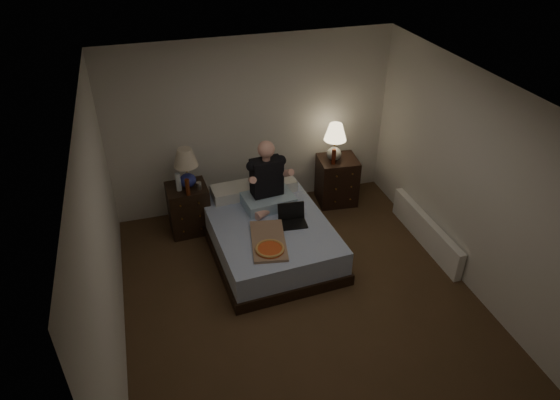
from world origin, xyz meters
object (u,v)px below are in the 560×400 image
object	(u,v)px
beer_bottle_left	(187,187)
radiator	(426,231)
soda_can	(199,186)
pizza_box	(270,249)
person	(268,176)
nightstand_left	(189,208)
water_bottle	(178,182)
lamp_left	(186,168)
laptop	(293,217)
nightstand_right	(337,180)
lamp_right	(335,142)
beer_bottle_right	(334,157)
bed	(270,236)

from	to	relation	value
beer_bottle_left	radiator	world-z (taller)	beer_bottle_left
soda_can	pizza_box	distance (m)	1.45
beer_bottle_left	person	distance (m)	1.05
nightstand_left	water_bottle	distance (m)	0.48
lamp_left	laptop	size ratio (longest dim) A/B	1.65
nightstand_right	laptop	xyz separation A→B (m)	(-1.03, -1.04, 0.24)
lamp_right	beer_bottle_right	world-z (taller)	lamp_right
lamp_left	lamp_right	xyz separation A→B (m)	(2.12, 0.10, 0.03)
lamp_right	radiator	bearing A→B (deg)	-58.69
lamp_right	laptop	xyz separation A→B (m)	(-0.96, -1.05, -0.40)
lamp_left	soda_can	xyz separation A→B (m)	(0.13, -0.10, -0.23)
lamp_left	beer_bottle_right	distance (m)	2.07
nightstand_right	beer_bottle_right	xyz separation A→B (m)	(-0.12, -0.11, 0.47)
beer_bottle_right	beer_bottle_left	bearing A→B (deg)	-174.80
nightstand_right	soda_can	size ratio (longest dim) A/B	7.17
beer_bottle_left	pizza_box	bearing A→B (deg)	-57.23
lamp_right	laptop	world-z (taller)	lamp_right
soda_can	pizza_box	size ratio (longest dim) A/B	0.13
lamp_right	soda_can	size ratio (longest dim) A/B	5.60
lamp_left	laptop	distance (m)	1.55
nightstand_left	lamp_right	size ratio (longest dim) A/B	1.23
lamp_left	nightstand_left	bearing A→B (deg)	-172.84
lamp_left	water_bottle	distance (m)	0.21
nightstand_right	water_bottle	size ratio (longest dim) A/B	2.87
nightstand_right	beer_bottle_left	xyz separation A→B (m)	(-2.22, -0.30, 0.45)
nightstand_left	radiator	world-z (taller)	nightstand_left
nightstand_left	lamp_left	world-z (taller)	lamp_left
bed	laptop	xyz separation A→B (m)	(0.27, -0.15, 0.36)
nightstand_right	lamp_right	size ratio (longest dim) A/B	1.28
lamp_right	radiator	xyz separation A→B (m)	(0.81, -1.34, -0.80)
beer_bottle_left	lamp_right	bearing A→B (deg)	8.09
nightstand_right	lamp_left	size ratio (longest dim) A/B	1.28
pizza_box	bed	bearing A→B (deg)	85.13
nightstand_right	soda_can	distance (m)	2.11
beer_bottle_right	person	distance (m)	1.17
lamp_left	lamp_right	bearing A→B (deg)	2.78
laptop	nightstand_left	bearing A→B (deg)	147.40
bed	radiator	size ratio (longest dim) A/B	1.19
pizza_box	person	bearing A→B (deg)	85.76
nightstand_right	person	distance (m)	1.45
beer_bottle_right	pizza_box	xyz separation A→B (m)	(-1.33, -1.38, -0.32)
beer_bottle_left	nightstand_left	bearing A→B (deg)	90.79
beer_bottle_left	laptop	world-z (taller)	beer_bottle_left
bed	nightstand_left	size ratio (longest dim) A/B	2.75
beer_bottle_left	beer_bottle_right	world-z (taller)	beer_bottle_right
bed	nightstand_right	world-z (taller)	nightstand_right
beer_bottle_left	radiator	size ratio (longest dim) A/B	0.14
soda_can	radiator	size ratio (longest dim) A/B	0.06
lamp_right	person	world-z (taller)	person
water_bottle	person	bearing A→B (deg)	-19.19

